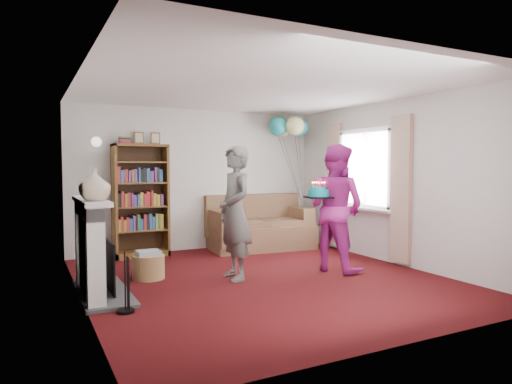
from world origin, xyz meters
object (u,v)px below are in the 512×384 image
bookcase (140,201)px  person_magenta (336,208)px  person_striped (235,213)px  birthday_cake (318,193)px  sofa (259,228)px

bookcase → person_magenta: bearing=-45.5°
bookcase → person_striped: size_ratio=1.17×
bookcase → person_striped: bearing=-70.1°
person_striped → birthday_cake: bearing=79.2°
person_magenta → birthday_cake: bearing=80.4°
sofa → bookcase: bearing=179.4°
person_striped → person_magenta: (1.50, -0.19, 0.02)m
sofa → person_striped: size_ratio=1.03×
bookcase → sofa: size_ratio=1.13×
person_magenta → birthday_cake: person_magenta is taller
person_striped → person_magenta: bearing=84.0°
bookcase → person_striped: 2.25m
person_magenta → birthday_cake: 0.41m
sofa → person_magenta: person_magenta is taller
bookcase → person_magenta: 3.23m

